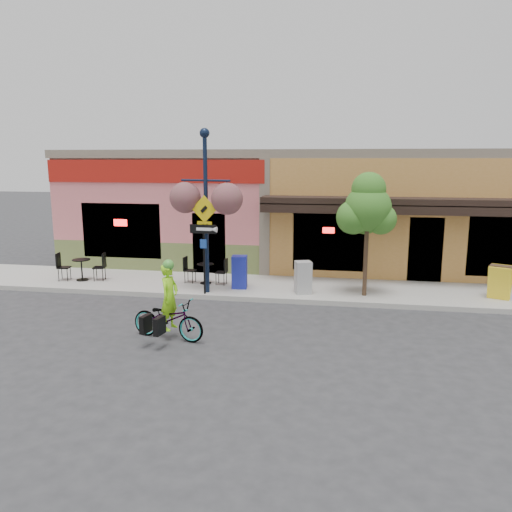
{
  "coord_description": "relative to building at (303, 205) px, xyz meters",
  "views": [
    {
      "loc": [
        1.59,
        -13.55,
        4.19
      ],
      "look_at": [
        -0.81,
        0.5,
        1.4
      ],
      "focal_mm": 35.0,
      "sensor_mm": 36.0,
      "label": 1
    }
  ],
  "objects": [
    {
      "name": "curb",
      "position": [
        0.0,
        -6.95,
        -2.17
      ],
      "size": [
        24.0,
        0.12,
        0.15
      ],
      "primitive_type": "cube",
      "color": "#A8A59E",
      "rests_on": "ground"
    },
    {
      "name": "building",
      "position": [
        0.0,
        0.0,
        0.0
      ],
      "size": [
        18.2,
        8.2,
        4.5
      ],
      "primitive_type": null,
      "color": "#D4686D",
      "rests_on": "ground"
    },
    {
      "name": "street_tree",
      "position": [
        2.36,
        -6.22,
        -0.24
      ],
      "size": [
        1.9,
        1.9,
        3.71
      ],
      "primitive_type": null,
      "rotation": [
        0.0,
        0.0,
        0.4
      ],
      "color": "#3D7A26",
      "rests_on": "sidewalk"
    },
    {
      "name": "ground",
      "position": [
        0.0,
        -7.5,
        -2.25
      ],
      "size": [
        90.0,
        90.0,
        0.0
      ],
      "primitive_type": "plane",
      "color": "#2D2D30",
      "rests_on": "ground"
    },
    {
      "name": "cafe_set_right",
      "position": [
        -2.72,
        -5.62,
        -1.67
      ],
      "size": [
        1.5,
        0.85,
        0.87
      ],
      "primitive_type": null,
      "rotation": [
        0.0,
        0.0,
        -0.09
      ],
      "color": "black",
      "rests_on": "sidewalk"
    },
    {
      "name": "cyclist_rider",
      "position": [
        -2.28,
        -10.35,
        -1.47
      ],
      "size": [
        0.48,
        0.63,
        1.56
      ],
      "primitive_type": "imported",
      "rotation": [
        0.0,
        0.0,
        1.36
      ],
      "color": "#93F019",
      "rests_on": "ground"
    },
    {
      "name": "lamp_post",
      "position": [
        -2.38,
        -6.64,
        0.36
      ],
      "size": [
        1.65,
        0.88,
        4.93
      ],
      "primitive_type": null,
      "rotation": [
        0.0,
        0.0,
        -0.16
      ],
      "color": "#101B32",
      "rests_on": "sidewalk"
    },
    {
      "name": "newspaper_box_blue",
      "position": [
        -1.51,
        -6.0,
        -1.58
      ],
      "size": [
        0.5,
        0.46,
        1.04
      ],
      "primitive_type": null,
      "rotation": [
        0.0,
        0.0,
        0.1
      ],
      "color": "#1A239D",
      "rests_on": "sidewalk"
    },
    {
      "name": "sandwich_board",
      "position": [
        6.16,
        -6.1,
        -1.6
      ],
      "size": [
        0.73,
        0.65,
        1.0
      ],
      "primitive_type": null,
      "rotation": [
        0.0,
        0.0,
        -0.42
      ],
      "color": "yellow",
      "rests_on": "sidewalk"
    },
    {
      "name": "sidewalk",
      "position": [
        0.0,
        -5.5,
        -2.17
      ],
      "size": [
        24.0,
        3.0,
        0.15
      ],
      "primitive_type": "cube",
      "color": "#9E9B93",
      "rests_on": "ground"
    },
    {
      "name": "one_way_sign",
      "position": [
        -2.41,
        -6.85,
        -1.04
      ],
      "size": [
        0.82,
        0.22,
        2.12
      ],
      "primitive_type": null,
      "rotation": [
        0.0,
        0.0,
        -0.05
      ],
      "color": "black",
      "rests_on": "sidewalk"
    },
    {
      "name": "cafe_set_left",
      "position": [
        -6.95,
        -5.9,
        -1.63
      ],
      "size": [
        1.69,
        1.05,
        0.94
      ],
      "primitive_type": null,
      "rotation": [
        0.0,
        0.0,
        0.18
      ],
      "color": "black",
      "rests_on": "sidewalk"
    },
    {
      "name": "newspaper_box_grey",
      "position": [
        0.53,
        -6.3,
        -1.61
      ],
      "size": [
        0.57,
        0.55,
        0.99
      ],
      "primitive_type": null,
      "rotation": [
        0.0,
        0.0,
        0.34
      ],
      "color": "#A2A2A2",
      "rests_on": "sidewalk"
    },
    {
      "name": "bicycle",
      "position": [
        -2.33,
        -10.35,
        -1.76
      ],
      "size": [
        1.95,
        1.02,
        0.97
      ],
      "primitive_type": "imported",
      "rotation": [
        0.0,
        0.0,
        1.36
      ],
      "color": "maroon",
      "rests_on": "ground"
    }
  ]
}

